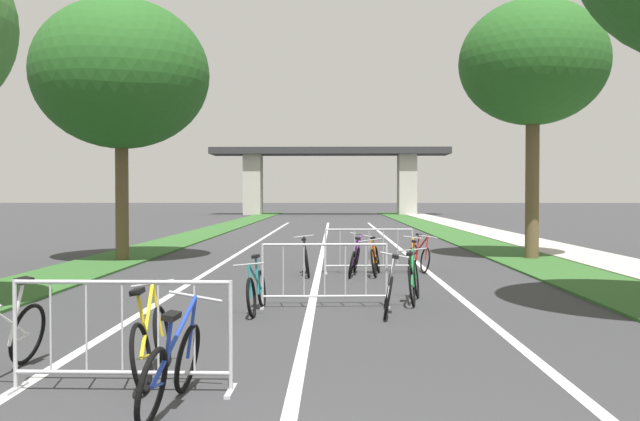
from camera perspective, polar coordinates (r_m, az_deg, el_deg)
name	(u,v)px	position (r m, az deg, el deg)	size (l,w,h in m)	color
grass_verge_left	(206,233)	(33.25, -9.49, -1.83)	(2.00, 72.15, 0.05)	#2D5B26
grass_verge_right	(447,233)	(33.13, 10.55, -1.84)	(2.00, 72.15, 0.05)	#2D5B26
sidewalk_path_right	(489,233)	(33.51, 13.92, -1.80)	(1.99, 72.15, 0.08)	#ADA89E
lane_stripe_center	(323,247)	(24.06, 0.28, -3.06)	(0.14, 41.74, 0.01)	silver
lane_stripe_right_lane	(398,247)	(24.16, 6.52, -3.05)	(0.14, 41.74, 0.01)	silver
lane_stripe_left_lane	(249,247)	(24.24, -5.95, -3.03)	(0.14, 41.74, 0.01)	silver
overpass_bridge	(330,167)	(62.80, 0.82, 3.67)	(21.73, 3.81, 6.12)	#2D2D30
tree_left_pine_near	(121,75)	(19.87, -16.26, 10.82)	(4.80, 4.80, 7.20)	brown
tree_right_cypress_far	(533,64)	(20.57, 17.35, 11.62)	(4.15, 4.15, 7.34)	brown
crowd_barrier_nearest	(122,337)	(6.75, -16.17, -10.10)	(2.10, 0.46, 1.05)	#ADADB2
crowd_barrier_second	(325,276)	(11.23, 0.40, -5.47)	(2.12, 0.55, 1.05)	#ADADB2
crowd_barrier_third	(369,251)	(16.07, 4.11, -3.42)	(2.12, 0.56, 1.05)	#ADADB2
bicycle_orange_0	(411,260)	(15.80, 7.61, -4.13)	(0.45, 1.57, 0.88)	black
bicycle_silver_1	(389,290)	(10.71, 5.77, -6.58)	(0.52, 1.73, 0.94)	black
bicycle_yellow_2	(152,342)	(7.14, -13.86, -10.62)	(0.46, 1.64, 0.95)	black
bicycle_red_3	(419,256)	(16.69, 8.26, -3.80)	(0.60, 1.58, 0.91)	black
bicycle_purple_4	(355,260)	(15.65, 2.91, -4.15)	(0.61, 1.68, 0.96)	black
bicycle_green_5	(414,280)	(11.86, 7.83, -5.79)	(0.50, 1.65, 0.91)	black
bicycle_white_6	(0,341)	(7.69, -25.14, -9.81)	(0.48, 1.74, 0.99)	black
bicycle_black_7	(306,259)	(15.68, -1.16, -4.10)	(0.45, 1.61, 0.96)	black
bicycle_blue_8	(172,367)	(6.15, -12.27, -12.66)	(0.52, 1.63, 0.96)	black
bicycle_teal_9	(256,290)	(10.82, -5.33, -6.66)	(0.48, 1.57, 0.89)	black
bicycle_orange_10	(375,260)	(15.73, 4.62, -4.11)	(0.57, 1.60, 0.88)	black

